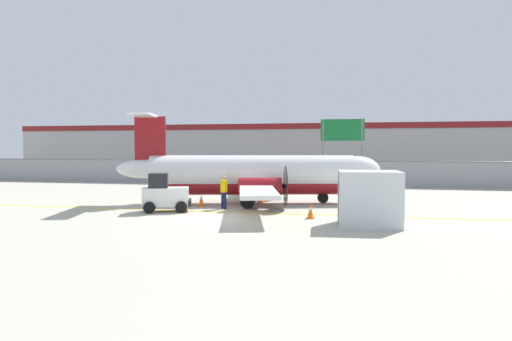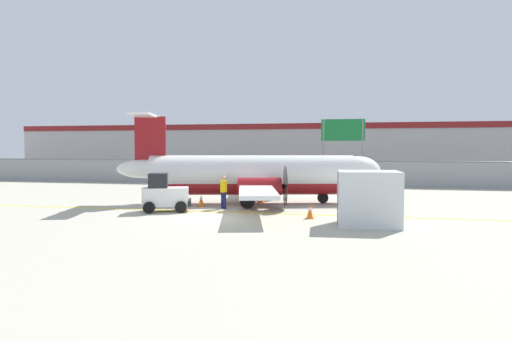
{
  "view_description": "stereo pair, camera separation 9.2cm",
  "coord_description": "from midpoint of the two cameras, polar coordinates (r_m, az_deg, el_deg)",
  "views": [
    {
      "loc": [
        5.7,
        -19.22,
        3.14
      ],
      "look_at": [
        0.23,
        6.66,
        1.8
      ],
      "focal_mm": 32.0,
      "sensor_mm": 36.0,
      "label": 1
    },
    {
      "loc": [
        5.79,
        -19.2,
        3.14
      ],
      "look_at": [
        0.23,
        6.66,
        1.8
      ],
      "focal_mm": 32.0,
      "sensor_mm": 36.0,
      "label": 2
    }
  ],
  "objects": [
    {
      "name": "ground_plane",
      "position": [
        22.2,
        -3.0,
        -5.23
      ],
      "size": [
        140.0,
        140.0,
        0.01
      ],
      "color": "#B2AD99"
    },
    {
      "name": "perimeter_fence",
      "position": [
        37.71,
        3.35,
        -0.18
      ],
      "size": [
        98.0,
        0.1,
        2.1
      ],
      "color": "gray",
      "rests_on": "ground"
    },
    {
      "name": "parking_lot_strip",
      "position": [
        49.14,
        5.39,
        -0.71
      ],
      "size": [
        98.0,
        17.0,
        0.12
      ],
      "color": "#38383A",
      "rests_on": "ground"
    },
    {
      "name": "background_building",
      "position": [
        67.44,
        7.25,
        2.98
      ],
      "size": [
        91.0,
        8.1,
        6.5
      ],
      "color": "#BCB7B2",
      "rests_on": "ground"
    },
    {
      "name": "commuter_airplane",
      "position": [
        25.53,
        0.23,
        -0.55
      ],
      "size": [
        14.7,
        15.92,
        4.92
      ],
      "rotation": [
        0.0,
        0.0,
        0.24
      ],
      "color": "white",
      "rests_on": "ground"
    },
    {
      "name": "baggage_tug",
      "position": [
        22.79,
        -11.24,
        -2.91
      ],
      "size": [
        2.56,
        1.99,
        1.88
      ],
      "rotation": [
        0.0,
        0.0,
        0.34
      ],
      "color": "silver",
      "rests_on": "ground"
    },
    {
      "name": "ground_crew_worker",
      "position": [
        23.39,
        -3.96,
        -2.47
      ],
      "size": [
        0.48,
        0.48,
        1.7
      ],
      "rotation": [
        0.0,
        0.0,
        4.04
      ],
      "color": "#191E4C",
      "rests_on": "ground"
    },
    {
      "name": "cargo_container",
      "position": [
        18.79,
        14.02,
        -3.42
      ],
      "size": [
        2.54,
        2.17,
        2.2
      ],
      "rotation": [
        0.0,
        0.0,
        0.07
      ],
      "color": "silver",
      "rests_on": "ground"
    },
    {
      "name": "traffic_cone_near_left",
      "position": [
        26.0,
        0.72,
        -3.34
      ],
      "size": [
        0.36,
        0.36,
        0.64
      ],
      "color": "orange",
      "rests_on": "ground"
    },
    {
      "name": "traffic_cone_near_right",
      "position": [
        20.36,
        6.9,
        -5.1
      ],
      "size": [
        0.36,
        0.36,
        0.64
      ],
      "color": "orange",
      "rests_on": "ground"
    },
    {
      "name": "traffic_cone_far_left",
      "position": [
        24.42,
        -6.77,
        -3.77
      ],
      "size": [
        0.36,
        0.36,
        0.64
      ],
      "color": "orange",
      "rests_on": "ground"
    },
    {
      "name": "traffic_cone_far_right",
      "position": [
        23.25,
        -9.02,
        -4.12
      ],
      "size": [
        0.36,
        0.36,
        0.64
      ],
      "color": "orange",
      "rests_on": "ground"
    },
    {
      "name": "parked_car_0",
      "position": [
        47.85,
        -11.55,
        0.15
      ],
      "size": [
        4.37,
        2.39,
        1.58
      ],
      "rotation": [
        0.0,
        0.0,
        3.02
      ],
      "color": "slate",
      "rests_on": "parking_lot_strip"
    },
    {
      "name": "parked_car_1",
      "position": [
        53.68,
        -0.86,
        0.5
      ],
      "size": [
        4.28,
        2.16,
        1.58
      ],
      "rotation": [
        0.0,
        0.0,
        0.05
      ],
      "color": "red",
      "rests_on": "parking_lot_strip"
    },
    {
      "name": "parked_car_2",
      "position": [
        54.16,
        6.37,
        0.5
      ],
      "size": [
        4.27,
        2.15,
        1.58
      ],
      "rotation": [
        0.0,
        0.0,
        3.1
      ],
      "color": "red",
      "rests_on": "parking_lot_strip"
    },
    {
      "name": "parked_car_3",
      "position": [
        45.39,
        14.0,
        -0.02
      ],
      "size": [
        4.35,
        2.32,
        1.58
      ],
      "rotation": [
        0.0,
        0.0,
        3.24
      ],
      "color": "silver",
      "rests_on": "parking_lot_strip"
    },
    {
      "name": "parked_car_4",
      "position": [
        46.26,
        21.35,
        -0.08
      ],
      "size": [
        4.38,
        2.41,
        1.58
      ],
      "rotation": [
        0.0,
        0.0,
        -0.13
      ],
      "color": "navy",
      "rests_on": "parking_lot_strip"
    },
    {
      "name": "highway_sign",
      "position": [
        38.81,
        10.89,
        4.32
      ],
      "size": [
        3.6,
        0.14,
        5.5
      ],
      "color": "slate",
      "rests_on": "ground"
    }
  ]
}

